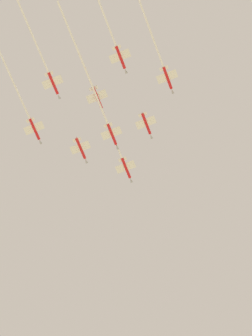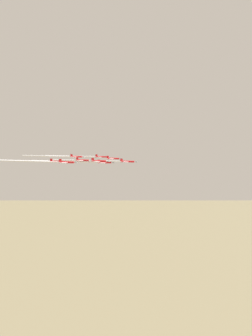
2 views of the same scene
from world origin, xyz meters
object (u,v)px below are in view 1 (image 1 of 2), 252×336
Objects in this scene: jet_starboard_inner at (146,124)px; jet_port_outer at (95,93)px; jet_port_trail at (98,98)px; jet_starboard_trail at (39,50)px; jet_port_inner at (81,149)px; jet_center_rear at (155,43)px; jet_tail_end at (103,12)px; jet_lead at (110,130)px; jet_starboard_outer at (19,94)px.

jet_starboard_inner reaches higher than jet_port_outer.
jet_port_trail is 28.16m from jet_starboard_trail.
jet_center_rear is (-49.29, -5.02, 0.68)m from jet_port_inner.
jet_tail_end is at bearing -58.80° from jet_port_inner.
jet_port_inner is 0.21× the size of jet_tail_end.
jet_center_rear is 43.08m from jet_starboard_trail.
jet_port_inner is 0.24× the size of jet_center_rear.
jet_lead is at bearing 70.04° from jet_starboard_trail.
jet_center_rear is at bearing -17.98° from jet_port_outer.
jet_tail_end reaches higher than jet_port_trail.
jet_starboard_inner is at bearing 0.00° from jet_port_inner.
jet_port_inner is 1.00× the size of jet_starboard_inner.
jet_starboard_inner is at bearing 54.15° from jet_port_outer.
jet_starboard_trail reaches higher than jet_port_inner.
jet_port_outer is 4.73× the size of jet_port_trail.
jet_starboard_inner is at bearing 56.30° from jet_starboard_trail.
jet_lead is 1.15× the size of jet_starboard_trail.
jet_starboard_trail reaches higher than jet_starboard_inner.
jet_port_outer is at bearing 117.53° from jet_tail_end.
jet_center_rear is at bearing -63.81° from jet_starboard_inner.
jet_starboard_trail is (22.97, 36.45, 0.07)m from jet_center_rear.
jet_port_inner is 31.77m from jet_starboard_outer.
jet_center_rear is 22.12m from jet_tail_end.
jet_lead is 1.08× the size of jet_starboard_outer.
jet_center_rear reaches higher than jet_port_outer.
jet_starboard_inner is at bearing 13.74° from jet_lead.
jet_port_outer is at bearing 162.02° from jet_center_rear.
jet_starboard_inner is (-20.96, -17.55, 0.54)m from jet_port_inner.
jet_port_trail is (-8.39, 10.02, 0.16)m from jet_lead.
jet_port_inner is 21.36m from jet_port_trail.
jet_port_inner reaches higher than jet_port_trail.
jet_starboard_outer reaches higher than jet_tail_end.
jet_port_inner is (12.63, 6.21, 0.61)m from jet_lead.
jet_lead is 13.06m from jet_port_trail.
jet_lead is 40.08m from jet_starboard_trail.
jet_port_inner is 23.39m from jet_port_outer.
jet_starboard_outer is at bearing -137.19° from jet_lead.
jet_lead is at bearing 42.81° from jet_starboard_outer.
jet_center_rear reaches higher than jet_port_inner.
jet_lead is 14.12m from jet_starboard_inner.
jet_lead is 4.63× the size of jet_port_trail.
jet_starboard_trail is 0.84× the size of jet_tail_end.
jet_port_trail reaches higher than jet_lead.
jet_starboard_outer is 4.27× the size of jet_port_trail.
jet_starboard_trail is (-3.69, 25.70, 2.32)m from jet_port_outer.
jet_port_trail is 0.25× the size of jet_starboard_trail.
jet_starboard_outer is at bearing 137.98° from jet_starboard_trail.
jet_port_inner is 49.55m from jet_center_rear.
jet_starboard_inner is at bearing 34.96° from jet_starboard_outer.
jet_starboard_inner is 23.44m from jet_port_outer.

